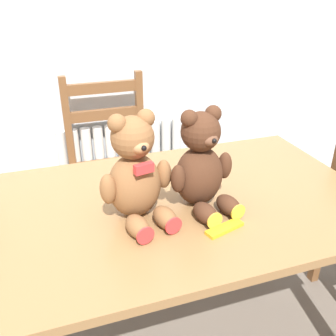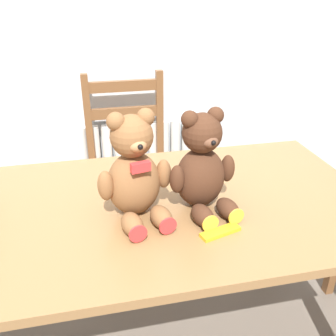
% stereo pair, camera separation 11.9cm
% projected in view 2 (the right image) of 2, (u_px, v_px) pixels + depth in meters
% --- Properties ---
extents(wall_back, '(8.00, 0.04, 2.60)m').
position_uv_depth(wall_back, '(109.00, 5.00, 2.01)').
color(wall_back, silver).
rests_on(wall_back, ground_plane).
extents(radiator, '(0.79, 0.10, 0.64)m').
position_uv_depth(radiator, '(143.00, 175.00, 2.43)').
color(radiator, silver).
rests_on(radiator, ground_plane).
extents(dining_table, '(1.60, 0.83, 0.74)m').
position_uv_depth(dining_table, '(146.00, 227.00, 1.32)').
color(dining_table, olive).
rests_on(dining_table, ground_plane).
extents(wooden_chair_behind, '(0.46, 0.45, 0.97)m').
position_uv_depth(wooden_chair_behind, '(130.00, 165.00, 2.16)').
color(wooden_chair_behind, brown).
rests_on(wooden_chair_behind, ground_plane).
extents(teddy_bear_left, '(0.25, 0.26, 0.35)m').
position_uv_depth(teddy_bear_left, '(135.00, 173.00, 1.16)').
color(teddy_bear_left, brown).
rests_on(teddy_bear_left, dining_table).
extents(teddy_bear_right, '(0.24, 0.26, 0.34)m').
position_uv_depth(teddy_bear_right, '(202.00, 167.00, 1.21)').
color(teddy_bear_right, '#472819').
rests_on(teddy_bear_right, dining_table).
extents(chocolate_bar, '(0.13, 0.07, 0.01)m').
position_uv_depth(chocolate_bar, '(220.00, 232.00, 1.13)').
color(chocolate_bar, gold).
rests_on(chocolate_bar, dining_table).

